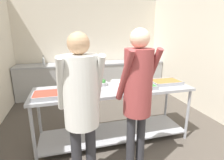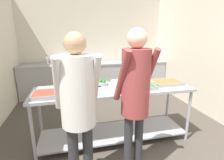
# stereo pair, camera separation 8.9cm
# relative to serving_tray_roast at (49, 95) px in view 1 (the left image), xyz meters

# --- Properties ---
(wall_rear) EXTENTS (4.23, 0.06, 2.65)m
(wall_rear) POSITION_rel_serving_tray_roast_xyz_m (1.01, 2.92, 0.42)
(wall_rear) COLOR beige
(wall_rear) RESTS_ON ground_plane
(wall_right) EXTENTS (0.06, 4.50, 2.65)m
(wall_right) POSITION_rel_serving_tray_roast_xyz_m (3.10, 0.73, 0.42)
(wall_right) COLOR beige
(wall_right) RESTS_ON ground_plane
(back_counter) EXTENTS (4.07, 0.65, 0.88)m
(back_counter) POSITION_rel_serving_tray_roast_xyz_m (1.01, 2.55, -0.47)
(back_counter) COLOR #A8A8A8
(back_counter) RESTS_ON ground_plane
(serving_counter) EXTENTS (2.40, 0.71, 0.88)m
(serving_counter) POSITION_rel_serving_tray_roast_xyz_m (0.93, 0.14, -0.31)
(serving_counter) COLOR #9EA0A8
(serving_counter) RESTS_ON ground_plane
(serving_tray_roast) EXTENTS (0.41, 0.33, 0.05)m
(serving_tray_roast) POSITION_rel_serving_tray_roast_xyz_m (0.00, 0.00, 0.00)
(serving_tray_roast) COLOR #9EA0A8
(serving_tray_roast) RESTS_ON serving_counter
(sauce_pan) EXTENTS (0.40, 0.26, 0.08)m
(sauce_pan) POSITION_rel_serving_tray_roast_xyz_m (0.45, 0.05, 0.02)
(sauce_pan) COLOR #9EA0A8
(sauce_pan) RESTS_ON serving_counter
(broccoli_bowl) EXTENTS (0.19, 0.19, 0.09)m
(broccoli_bowl) POSITION_rel_serving_tray_roast_xyz_m (0.78, 0.33, 0.01)
(broccoli_bowl) COLOR #B2B2B7
(broccoli_bowl) RESTS_ON serving_counter
(plate_stack) EXTENTS (0.23, 0.23, 0.07)m
(plate_stack) POSITION_rel_serving_tray_roast_xyz_m (1.03, 0.27, 0.01)
(plate_stack) COLOR white
(plate_stack) RESTS_ON serving_counter
(serving_tray_greens) EXTENTS (0.36, 0.29, 0.05)m
(serving_tray_greens) POSITION_rel_serving_tray_roast_xyz_m (1.36, 0.01, -0.00)
(serving_tray_greens) COLOR #9EA0A8
(serving_tray_greens) RESTS_ON serving_counter
(serving_tray_vegetables) EXTENTS (0.49, 0.33, 0.05)m
(serving_tray_vegetables) POSITION_rel_serving_tray_roast_xyz_m (1.82, 0.13, 0.00)
(serving_tray_vegetables) COLOR #9EA0A8
(serving_tray_vegetables) RESTS_ON serving_counter
(guest_serving_left) EXTENTS (0.46, 0.36, 1.71)m
(guest_serving_left) POSITION_rel_serving_tray_roast_xyz_m (0.36, -0.66, 0.15)
(guest_serving_left) COLOR #2D2D33
(guest_serving_left) RESTS_ON ground_plane
(guest_serving_right) EXTENTS (0.45, 0.39, 1.75)m
(guest_serving_right) POSITION_rel_serving_tray_roast_xyz_m (0.99, -0.62, 0.19)
(guest_serving_right) COLOR #2D2D33
(guest_serving_right) RESTS_ON ground_plane
(water_bottle) EXTENTS (0.06, 0.06, 0.25)m
(water_bottle) POSITION_rel_serving_tray_roast_xyz_m (-0.29, 2.51, 0.09)
(water_bottle) COLOR silver
(water_bottle) RESTS_ON back_counter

